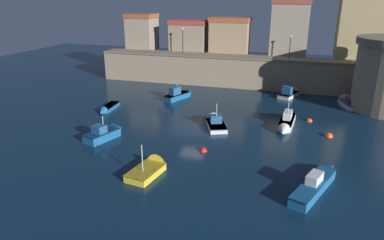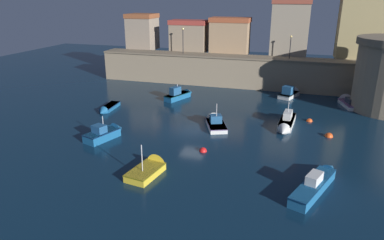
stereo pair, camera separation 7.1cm
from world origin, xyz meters
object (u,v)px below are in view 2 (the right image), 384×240
Objects in this scene: moored_boat_6 at (106,133)px; mooring_buoy_2 at (329,137)px; quay_lamp_0 at (183,37)px; moored_boat_1 at (151,168)px; quay_lamp_1 at (291,43)px; mooring_buoy_1 at (203,151)px; moored_boat_7 at (348,102)px; moored_boat_8 at (291,93)px; moored_boat_2 at (107,108)px; moored_boat_4 at (180,94)px; moored_boat_0 at (286,123)px; moored_boat_5 at (317,182)px; mooring_buoy_0 at (309,121)px; moored_boat_3 at (215,122)px.

moored_boat_6 reaches higher than mooring_buoy_2.
moored_boat_6 is at bearing -89.52° from quay_lamp_0.
quay_lamp_1 is at bearing -7.82° from moored_boat_1.
moored_boat_7 is at bearing 54.22° from mooring_buoy_1.
mooring_buoy_1 is (-6.76, -21.38, -0.44)m from moored_boat_8.
moored_boat_4 is (6.67, 7.77, 0.27)m from moored_boat_2.
moored_boat_1 is 28.04m from moored_boat_8.
quay_lamp_0 is 27.73m from mooring_buoy_1.
quay_lamp_0 is at bearing -180.00° from quay_lamp_1.
moored_boat_0 is 21.07m from moored_boat_2.
moored_boat_2 is at bearing 150.77° from mooring_buoy_1.
moored_boat_7 reaches higher than moored_boat_2.
moored_boat_4 is at bearing -74.21° from quay_lamp_0.
quay_lamp_1 is at bearing -15.17° from moored_boat_6.
quay_lamp_1 is 17.49m from moored_boat_4.
moored_boat_2 is at bearing 85.09° from moored_boat_5.
mooring_buoy_2 is at bearing -66.48° from mooring_buoy_0.
moored_boat_1 is 6.22× the size of mooring_buoy_1.
mooring_buoy_2 is at bearing 75.61° from moored_boat_0.
moored_boat_3 is 7.93× the size of mooring_buoy_0.
mooring_buoy_1 is (2.93, 4.93, -0.32)m from moored_boat_1.
moored_boat_7 reaches higher than mooring_buoy_0.
moored_boat_7 is 6.68× the size of mooring_buoy_2.
moored_boat_7 is 23.85m from mooring_buoy_1.
mooring_buoy_2 is at bearing -39.97° from quay_lamp_0.
moored_boat_4 is (-4.66, 20.68, 0.21)m from moored_boat_1.
quay_lamp_0 is 35.34m from moored_boat_5.
mooring_buoy_1 is at bearing -67.73° from quay_lamp_0.
moored_boat_4 is at bearing 21.63° from moored_boat_1.
mooring_buoy_2 is (18.63, -8.72, -0.54)m from moored_boat_4.
moored_boat_0 is at bearing -159.55° from moored_boat_8.
quay_lamp_0 is 25.38m from moored_boat_6.
moored_boat_2 is at bearing -140.35° from quay_lamp_1.
moored_boat_6 is at bearing -162.20° from mooring_buoy_2.
quay_lamp_0 is 0.83× the size of moored_boat_6.
mooring_buoy_0 is at bearing -146.14° from moored_boat_8.
quay_lamp_0 is 18.63m from moored_boat_2.
moored_boat_0 is 4.49m from mooring_buoy_2.
moored_boat_6 is 5.85× the size of mooring_buoy_2.
moored_boat_7 is at bearing 10.62° from moored_boat_5.
moored_boat_4 is 6.59× the size of mooring_buoy_2.
mooring_buoy_0 is at bearing -83.25° from moored_boat_4.
moored_boat_6 is at bearing -150.37° from mooring_buoy_0.
mooring_buoy_0 is at bearing -35.06° from quay_lamp_0.
moored_boat_8 is 10.49m from mooring_buoy_0.
moored_boat_0 reaches higher than moored_boat_4.
moored_boat_8 is (-7.19, 2.03, 0.09)m from moored_boat_7.
moored_boat_4 is at bearing 154.91° from mooring_buoy_2.
moored_boat_4 is 17.43m from mooring_buoy_0.
quay_lamp_0 is 24.47m from moored_boat_0.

